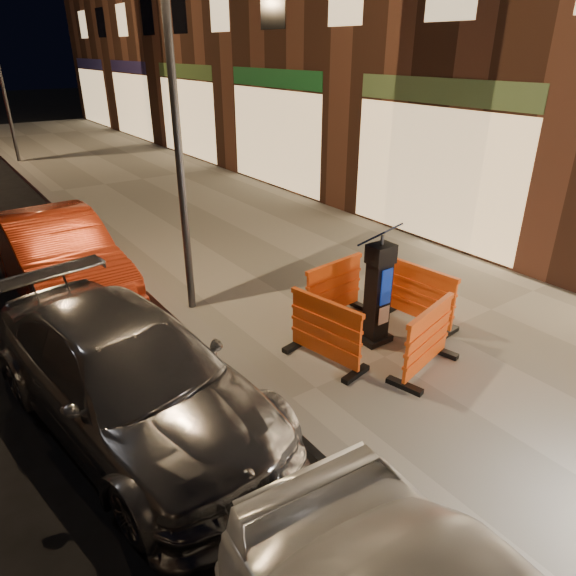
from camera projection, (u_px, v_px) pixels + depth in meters
ground_plane at (282, 412)px, 6.35m from camera, size 120.00×120.00×0.00m
sidewalk at (442, 335)px, 7.89m from camera, size 6.00×60.00×0.15m
kerb at (282, 407)px, 6.32m from camera, size 0.30×60.00×0.15m
parking_kiosk at (378, 289)px, 7.26m from camera, size 0.61×0.61×1.69m
barrier_front at (427, 340)px, 6.71m from camera, size 1.29×0.78×0.94m
barrier_back at (334, 289)px, 8.11m from camera, size 1.26×0.63×0.94m
barrier_kerbside at (325, 331)px, 6.91m from camera, size 0.72×1.28×0.94m
barrier_bldgside at (421, 296)px, 7.91m from camera, size 0.65×1.26×0.94m
car_silver at (137, 423)px, 6.17m from camera, size 2.59×4.92×1.36m
car_red at (65, 292)px, 9.49m from camera, size 1.70×4.45×1.45m
street_lamp_mid at (176, 120)px, 7.35m from camera, size 0.12×0.12×6.00m
street_lamp_far at (1, 77)px, 18.40m from camera, size 0.12×0.12×6.00m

